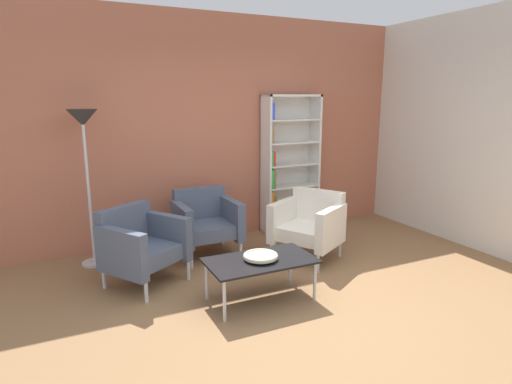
{
  "coord_description": "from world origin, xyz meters",
  "views": [
    {
      "loc": [
        -1.84,
        -2.85,
        1.86
      ],
      "look_at": [
        -0.09,
        0.84,
        0.95
      ],
      "focal_mm": 29.83,
      "sensor_mm": 36.0,
      "label": 1
    }
  ],
  "objects_px": {
    "coffee_table_low": "(261,263)",
    "decorative_bowl": "(261,256)",
    "bookshelf_tall": "(286,166)",
    "armchair_corner_red": "(206,221)",
    "armchair_by_bookshelf": "(141,244)",
    "armchair_spare_guest": "(309,223)",
    "floor_lamp_torchiere": "(84,137)"
  },
  "relations": [
    {
      "from": "coffee_table_low",
      "to": "armchair_spare_guest",
      "type": "bearing_deg",
      "value": 36.67
    },
    {
      "from": "coffee_table_low",
      "to": "armchair_corner_red",
      "type": "xyz_separation_m",
      "value": [
        -0.07,
        1.36,
        0.05
      ]
    },
    {
      "from": "armchair_spare_guest",
      "to": "armchair_by_bookshelf",
      "type": "bearing_deg",
      "value": -123.6
    },
    {
      "from": "bookshelf_tall",
      "to": "armchair_spare_guest",
      "type": "relative_size",
      "value": 2.03
    },
    {
      "from": "decorative_bowl",
      "to": "armchair_corner_red",
      "type": "xyz_separation_m",
      "value": [
        -0.07,
        1.36,
        -0.02
      ]
    },
    {
      "from": "armchair_corner_red",
      "to": "floor_lamp_torchiere",
      "type": "height_order",
      "value": "floor_lamp_torchiere"
    },
    {
      "from": "bookshelf_tall",
      "to": "coffee_table_low",
      "type": "relative_size",
      "value": 1.9
    },
    {
      "from": "coffee_table_low",
      "to": "armchair_spare_guest",
      "type": "distance_m",
      "value": 1.25
    },
    {
      "from": "armchair_corner_red",
      "to": "armchair_by_bookshelf",
      "type": "height_order",
      "value": "same"
    },
    {
      "from": "armchair_spare_guest",
      "to": "floor_lamp_torchiere",
      "type": "distance_m",
      "value": 2.69
    },
    {
      "from": "floor_lamp_torchiere",
      "to": "armchair_spare_guest",
      "type": "bearing_deg",
      "value": -20.43
    },
    {
      "from": "coffee_table_low",
      "to": "floor_lamp_torchiere",
      "type": "relative_size",
      "value": 0.57
    },
    {
      "from": "armchair_by_bookshelf",
      "to": "floor_lamp_torchiere",
      "type": "relative_size",
      "value": 0.54
    },
    {
      "from": "bookshelf_tall",
      "to": "decorative_bowl",
      "type": "xyz_separation_m",
      "value": [
        -1.27,
        -1.79,
        -0.5
      ]
    },
    {
      "from": "coffee_table_low",
      "to": "decorative_bowl",
      "type": "height_order",
      "value": "decorative_bowl"
    },
    {
      "from": "armchair_by_bookshelf",
      "to": "armchair_corner_red",
      "type": "bearing_deg",
      "value": -3.16
    },
    {
      "from": "bookshelf_tall",
      "to": "coffee_table_low",
      "type": "xyz_separation_m",
      "value": [
        -1.27,
        -1.79,
        -0.56
      ]
    },
    {
      "from": "bookshelf_tall",
      "to": "armchair_corner_red",
      "type": "distance_m",
      "value": 1.5
    },
    {
      "from": "decorative_bowl",
      "to": "floor_lamp_torchiere",
      "type": "height_order",
      "value": "floor_lamp_torchiere"
    },
    {
      "from": "armchair_spare_guest",
      "to": "floor_lamp_torchiere",
      "type": "relative_size",
      "value": 0.54
    },
    {
      "from": "armchair_corner_red",
      "to": "decorative_bowl",
      "type": "bearing_deg",
      "value": -87.92
    },
    {
      "from": "decorative_bowl",
      "to": "armchair_by_bookshelf",
      "type": "distance_m",
      "value": 1.27
    },
    {
      "from": "armchair_corner_red",
      "to": "floor_lamp_torchiere",
      "type": "relative_size",
      "value": 0.45
    },
    {
      "from": "bookshelf_tall",
      "to": "armchair_by_bookshelf",
      "type": "bearing_deg",
      "value": -157.14
    },
    {
      "from": "armchair_by_bookshelf",
      "to": "armchair_spare_guest",
      "type": "bearing_deg",
      "value": -36.94
    },
    {
      "from": "bookshelf_tall",
      "to": "armchair_corner_red",
      "type": "relative_size",
      "value": 2.44
    },
    {
      "from": "decorative_bowl",
      "to": "armchair_spare_guest",
      "type": "bearing_deg",
      "value": 36.67
    },
    {
      "from": "bookshelf_tall",
      "to": "armchair_by_bookshelf",
      "type": "height_order",
      "value": "bookshelf_tall"
    },
    {
      "from": "coffee_table_low",
      "to": "armchair_spare_guest",
      "type": "xyz_separation_m",
      "value": [
        1.0,
        0.74,
        0.05
      ]
    },
    {
      "from": "decorative_bowl",
      "to": "armchair_corner_red",
      "type": "relative_size",
      "value": 0.41
    },
    {
      "from": "bookshelf_tall",
      "to": "armchair_by_bookshelf",
      "type": "relative_size",
      "value": 2.02
    },
    {
      "from": "armchair_by_bookshelf",
      "to": "floor_lamp_torchiere",
      "type": "height_order",
      "value": "floor_lamp_torchiere"
    }
  ]
}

